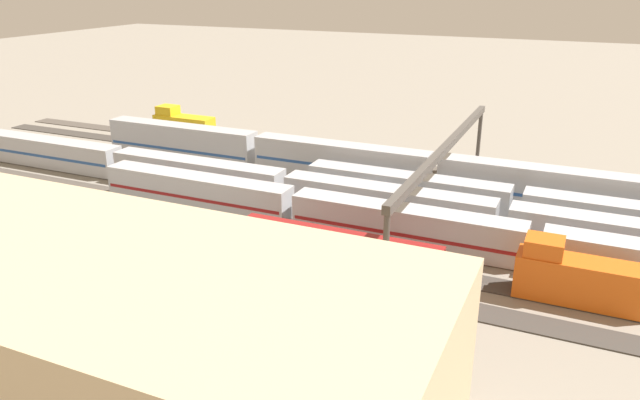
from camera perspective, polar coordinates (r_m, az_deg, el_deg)
name	(u,v)px	position (r m, az deg, el deg)	size (l,w,h in m)	color
ground_plane	(375,211)	(69.08, 5.15, -1.00)	(400.00, 400.00, 0.00)	gray
track_bed_0	(417,168)	(84.90, 9.06, 3.01)	(140.00, 2.80, 0.12)	#4C443D
track_bed_1	(407,178)	(80.30, 8.10, 2.03)	(140.00, 2.80, 0.12)	#3D3833
track_bed_2	(395,190)	(75.76, 7.02, 0.95)	(140.00, 2.80, 0.12)	#3D3833
track_bed_3	(382,203)	(71.27, 5.81, -0.28)	(140.00, 2.80, 0.12)	#3D3833
track_bed_4	(367,218)	(66.86, 4.44, -1.67)	(140.00, 2.80, 0.12)	#4C443D
track_bed_5	(351,235)	(62.53, 2.88, -3.25)	(140.00, 2.80, 0.12)	#4C443D
track_bed_6	(331,254)	(58.32, 1.08, -5.07)	(140.00, 2.80, 0.12)	#3D3833
track_bed_7	(309,277)	(54.24, -1.01, -7.15)	(140.00, 2.80, 0.12)	#3D3833
train_on_track_7	(121,219)	(64.21, -18.05, -1.65)	(66.40, 3.00, 4.40)	maroon
train_on_track_0	(183,125)	(100.95, -12.67, 6.80)	(10.00, 3.00, 5.00)	gold
train_on_track_6	(576,278)	(53.68, 22.79, -6.69)	(10.00, 3.00, 5.00)	#D85914
train_on_track_2	(434,175)	(73.79, 10.62, 2.29)	(95.60, 3.06, 5.00)	#B7BABF
train_on_track_5	(510,243)	(58.46, 17.26, -3.81)	(90.60, 3.06, 4.40)	maroon
train_on_track_4	(386,204)	(65.54, 6.20, -0.37)	(119.80, 3.06, 3.80)	#B7BABF
train_on_track_3	(627,221)	(67.71, 26.69, -1.75)	(66.40, 3.00, 4.40)	#1E6B9E
signal_gantry	(447,152)	(64.71, 11.73, 4.39)	(0.70, 40.00, 8.80)	#4C4742
maintenance_shed	(16,302)	(45.25, -26.52, -8.52)	(56.57, 17.57, 9.85)	tan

